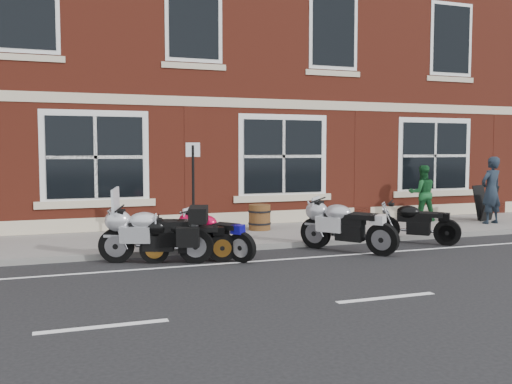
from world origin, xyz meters
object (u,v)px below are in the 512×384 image
Objects in this scene: pedestrian_left at (491,190)px; pedestrian_right at (422,193)px; a_board_sign at (485,203)px; moto_sport_black at (186,238)px; moto_sport_red at (214,233)px; moto_sport_silver at (347,225)px; moto_touring_silver at (153,232)px; parking_sign at (193,185)px; moto_naked_black at (415,221)px; barrel_planter at (260,217)px.

pedestrian_left reaches higher than pedestrian_right.
moto_sport_black is at bearing 174.83° from a_board_sign.
moto_sport_black is 9.68m from a_board_sign.
moto_sport_black is 1.14× the size of pedestrian_right.
moto_sport_red is at bearing 40.01° from pedestrian_right.
pedestrian_right is at bearing 142.78° from a_board_sign.
moto_touring_silver is at bearing 142.36° from moto_sport_silver.
a_board_sign is at bearing -128.26° from pedestrian_left.
parking_sign is at bearing 29.58° from pedestrian_right.
a_board_sign is (0.36, 0.62, -0.42)m from pedestrian_left.
moto_naked_black is (5.45, 0.42, 0.03)m from moto_sport_black.
moto_touring_silver is 1.31× the size of pedestrian_right.
parking_sign reaches higher than moto_naked_black.
barrel_planter is (3.17, 2.71, -0.14)m from moto_touring_silver.
pedestrian_left reaches higher than moto_sport_silver.
moto_sport_silver reaches higher than moto_sport_black.
barrel_planter is (-5.01, -0.15, -0.48)m from pedestrian_right.
moto_sport_silver is 6.41m from a_board_sign.
parking_sign is (-2.04, -1.31, 0.94)m from barrel_planter.
moto_touring_silver is 1.21m from moto_sport_red.
pedestrian_left reaches higher than moto_sport_black.
pedestrian_right is 1.87m from a_board_sign.
moto_naked_black is 3.42m from pedestrian_right.
parking_sign is (-8.82, -0.93, 0.76)m from a_board_sign.
moto_sport_silver is at bearing -71.79° from moto_touring_silver.
moto_sport_red is at bearing 174.48° from a_board_sign.
moto_sport_silver is 1.20× the size of pedestrian_right.
pedestrian_right is at bearing -49.69° from moto_touring_silver.
a_board_sign is 8.90m from parking_sign.
pedestrian_right reaches higher than moto_sport_black.
moto_naked_black is 5.15m from parking_sign.
moto_touring_silver is 2.07× the size of a_board_sign.
pedestrian_right is 5.04m from barrel_planter.
moto_sport_silver is 0.87× the size of parking_sign.
moto_naked_black is (2.01, 0.42, -0.07)m from moto_sport_silver.
a_board_sign is (1.77, -0.54, -0.29)m from pedestrian_right.
pedestrian_right is (2.12, 2.65, 0.41)m from moto_naked_black.
parking_sign reaches higher than moto_sport_black.
moto_sport_black is 2.83× the size of barrel_planter.
moto_naked_black is at bearing -40.75° from barrel_planter.
moto_sport_black is 9.20m from pedestrian_left.
a_board_sign is at bearing 23.46° from parking_sign.
a_board_sign reaches higher than moto_sport_red.
parking_sign reaches higher than pedestrian_right.
moto_sport_black is 0.99× the size of pedestrian_left.
moto_touring_silver is at bearing 37.14° from pedestrian_right.
barrel_planter is (-6.78, 0.39, -0.18)m from a_board_sign.
moto_sport_black is 3.88m from barrel_planter.
moto_naked_black is 0.93× the size of pedestrian_right.
moto_touring_silver is at bearing 85.43° from moto_sport_black.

